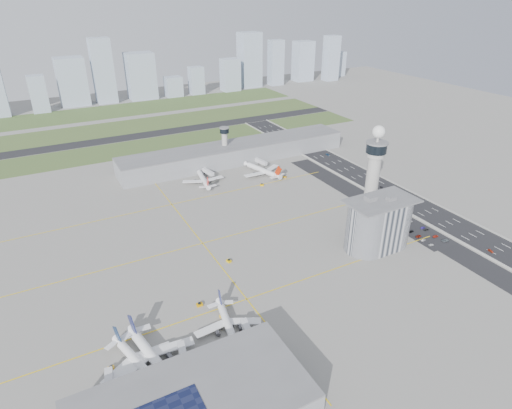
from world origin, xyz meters
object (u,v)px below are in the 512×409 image
airplane_far_a (203,176)px  car_hw_2 (328,154)px  car_lot_7 (435,236)px  car_lot_5 (393,221)px  tug_3 (229,261)px  car_lot_1 (423,240)px  airplane_near_c (228,322)px  tug_4 (262,185)px  jet_bridge_far_0 (204,171)px  car_lot_10 (410,221)px  tug_1 (200,304)px  car_hw_1 (382,187)px  airplane_far_b (262,167)px  admin_building (378,224)px  car_lot_0 (431,245)px  car_lot_11 (405,217)px  car_lot_6 (445,240)px  car_lot_8 (426,230)px  car_hw_0 (491,251)px  car_lot_2 (419,236)px  car_lot_3 (411,231)px  control_tower (374,170)px  secondary_tower (225,142)px  jet_bridge_far_1 (256,161)px  car_hw_4 (284,139)px  tug_2 (224,315)px  airplane_near_a (137,358)px  jet_bridge_near_0 (110,401)px  car_lot_9 (423,228)px  car_lot_4 (399,224)px  tug_0 (111,368)px  jet_bridge_near_1 (186,370)px  airplane_near_b (153,354)px  tug_5 (285,177)px

airplane_far_a → car_hw_2: size_ratio=8.79×
car_lot_7 → car_lot_5: bearing=15.0°
tug_3 → car_lot_1: bearing=-30.1°
airplane_near_c → tug_4: bearing=156.2°
jet_bridge_far_0 → car_lot_10: (90.71, -142.54, -2.27)m
jet_bridge_far_0 → tug_1: jet_bridge_far_0 is taller
car_hw_1 → airplane_far_b: bearing=139.1°
admin_building → car_lot_0: bearing=-27.9°
tug_3 → car_lot_11: size_ratio=0.67×
car_lot_5 → car_lot_6: (10.92, -33.30, 0.05)m
car_lot_0 → car_hw_2: 163.11m
car_lot_8 → car_hw_0: car_lot_8 is taller
car_lot_2 → car_lot_3: car_lot_2 is taller
control_tower → secondary_tower: 148.97m
control_tower → jet_bridge_far_0: size_ratio=4.61×
tug_1 → car_lot_8: (156.48, -0.16, -0.22)m
car_lot_0 → car_lot_2: size_ratio=0.76×
airplane_near_c → tug_4: 162.52m
admin_building → car_lot_0: admin_building is taller
jet_bridge_far_1 → airplane_far_b: bearing=-26.8°
car_hw_1 → car_hw_4: car_hw_4 is taller
car_hw_4 → car_lot_1: bearing=-106.8°
tug_2 → car_hw_4: (164.29, 214.24, -0.43)m
tug_1 → car_lot_0: bearing=-94.5°
tug_1 → car_lot_3: tug_1 is taller
jet_bridge_far_1 → car_hw_4: 73.26m
airplane_near_a → jet_bridge_near_0: bearing=-61.3°
secondary_tower → car_lot_9: (63.74, -170.78, -18.22)m
tug_1 → airplane_near_c: bearing=-165.7°
tug_3 → car_lot_4: (116.94, -14.40, -0.19)m
jet_bridge_far_1 → car_lot_7: (40.41, -164.23, -2.23)m
car_lot_6 → jet_bridge_far_0: bearing=37.4°
airplane_near_a → tug_3: bearing=112.8°
airplane_far_b → car_lot_9: airplane_far_b is taller
tug_0 → jet_bridge_far_1: bearing=-38.7°
airplane_far_b → car_hw_1: bearing=-149.7°
jet_bridge_near_1 → tug_2: jet_bridge_near_1 is taller
admin_building → jet_bridge_far_1: admin_building is taller
airplane_near_a → airplane_near_b: size_ratio=0.83×
secondary_tower → tug_0: bearing=-125.8°
control_tower → tug_5: control_tower is taller
jet_bridge_far_0 → tug_1: 168.36m
jet_bridge_far_1 → car_lot_1: 166.61m
jet_bridge_far_0 → tug_3: size_ratio=5.03×
car_lot_7 → car_lot_1: bearing=83.1°
tug_5 → car_lot_8: tug_5 is taller
tug_4 → car_lot_10: bearing=57.0°
car_lot_10 → car_lot_11: bearing=-6.3°
car_lot_8 → car_lot_11: 18.49m
airplane_near_c → car_lot_8: bearing=108.8°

